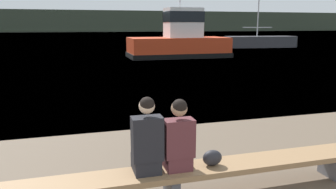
% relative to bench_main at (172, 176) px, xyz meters
% --- Properties ---
extents(water_surface, '(240.00, 240.00, 0.00)m').
position_rel_bench_main_xyz_m(water_surface, '(-0.18, 123.11, -0.35)').
color(water_surface, teal).
rests_on(water_surface, ground).
extents(far_shoreline, '(600.00, 12.00, 7.31)m').
position_rel_bench_main_xyz_m(far_shoreline, '(-0.18, 119.23, 3.31)').
color(far_shoreline, '#384233').
rests_on(far_shoreline, ground).
extents(bench_main, '(5.68, 0.50, 0.43)m').
position_rel_bench_main_xyz_m(bench_main, '(0.00, 0.00, 0.00)').
color(bench_main, '#8E6B47').
rests_on(bench_main, ground).
extents(person_left, '(0.38, 0.42, 1.01)m').
position_rel_bench_main_xyz_m(person_left, '(-0.32, 0.01, 0.51)').
color(person_left, black).
rests_on(person_left, bench_main).
extents(person_right, '(0.38, 0.42, 0.95)m').
position_rel_bench_main_xyz_m(person_right, '(0.09, 0.01, 0.49)').
color(person_right, '#56282D').
rests_on(person_right, bench_main).
extents(shopping_bag, '(0.27, 0.17, 0.21)m').
position_rel_bench_main_xyz_m(shopping_bag, '(0.57, -0.00, 0.19)').
color(shopping_bag, '#232328').
rests_on(shopping_bag, bench_main).
extents(tugboat_red, '(7.20, 3.28, 6.73)m').
position_rel_bench_main_xyz_m(tugboat_red, '(6.17, 18.98, 0.75)').
color(tugboat_red, red).
rests_on(tugboat_red, water_surface).
extents(moored_sailboat, '(7.37, 2.86, 9.70)m').
position_rel_bench_main_xyz_m(moored_sailboat, '(17.51, 26.83, 0.26)').
color(moored_sailboat, '#333338').
rests_on(moored_sailboat, water_surface).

